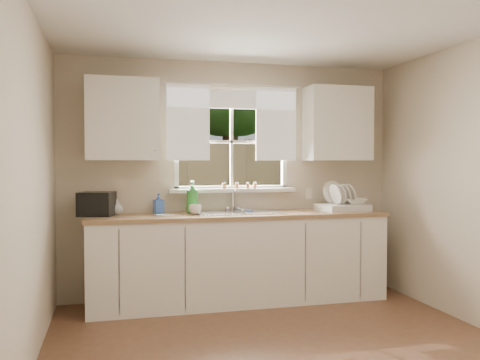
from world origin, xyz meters
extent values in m
cube|color=beige|center=(0.00, 2.00, 0.57)|extent=(3.60, 0.02, 1.15)
cube|color=beige|center=(0.00, 2.00, 2.33)|extent=(3.60, 0.02, 0.35)
cube|color=beige|center=(-1.20, 2.00, 1.65)|extent=(1.20, 0.02, 1.00)
cube|color=beige|center=(1.20, 2.00, 1.65)|extent=(1.20, 0.02, 1.00)
cube|color=beige|center=(-1.80, 0.00, 1.25)|extent=(0.02, 4.00, 2.50)
cube|color=silver|center=(0.00, 0.00, 2.50)|extent=(3.60, 4.00, 0.02)
cube|color=white|center=(0.00, 2.02, 1.15)|extent=(1.30, 0.06, 0.05)
cube|color=white|center=(0.00, 2.02, 2.15)|extent=(1.30, 0.06, 0.05)
cube|color=white|center=(-0.60, 2.02, 1.65)|extent=(0.05, 0.06, 1.05)
cube|color=white|center=(0.60, 2.02, 1.65)|extent=(0.05, 0.06, 1.05)
cube|color=white|center=(0.00, 2.02, 1.65)|extent=(0.03, 0.04, 1.00)
cube|color=white|center=(0.00, 2.02, 1.65)|extent=(1.20, 0.04, 0.03)
cube|color=white|center=(0.00, 1.96, 1.13)|extent=(1.38, 0.14, 0.04)
cylinder|color=white|center=(0.00, 1.94, 2.25)|extent=(1.50, 0.02, 0.02)
cube|color=silver|center=(-0.48, 1.95, 1.85)|extent=(0.45, 0.02, 0.80)
cube|color=silver|center=(0.48, 1.95, 1.85)|extent=(0.45, 0.02, 0.80)
cube|color=silver|center=(0.00, 1.95, 2.10)|extent=(1.40, 0.02, 0.20)
cube|color=white|center=(0.00, 1.68, 0.43)|extent=(3.00, 0.62, 0.87)
cube|color=#96724B|center=(0.00, 1.68, 0.89)|extent=(3.04, 0.65, 0.04)
cube|color=white|center=(-1.15, 1.82, 1.85)|extent=(0.70, 0.33, 0.80)
cube|color=white|center=(1.15, 1.82, 1.85)|extent=(0.70, 0.33, 0.80)
cube|color=beige|center=(0.88, 1.99, 1.08)|extent=(0.08, 0.01, 0.12)
cylinder|color=brown|center=(0.16, 1.94, 1.18)|extent=(0.04, 0.04, 0.06)
cylinder|color=brown|center=(0.04, 1.94, 1.18)|extent=(0.04, 0.04, 0.06)
cylinder|color=brown|center=(0.24, 1.94, 1.18)|extent=(0.04, 0.04, 0.06)
cylinder|color=brown|center=(-0.10, 1.94, 1.18)|extent=(0.04, 0.04, 0.06)
cube|color=#335421|center=(0.00, 7.00, -0.02)|extent=(20.00, 10.00, 0.02)
cube|color=#8D714E|center=(0.00, 5.00, 0.90)|extent=(8.00, 0.10, 1.80)
cube|color=maroon|center=(-1.20, 8.50, 1.10)|extent=(3.00, 3.00, 2.20)
cube|color=black|center=(-1.20, 8.50, 2.35)|extent=(3.20, 3.20, 0.30)
cylinder|color=#423021|center=(1.40, 8.00, 1.60)|extent=(0.36, 0.36, 3.20)
sphere|color=#214716|center=(1.40, 8.00, 4.00)|extent=(4.00, 4.00, 4.00)
sphere|color=#214716|center=(0.30, 9.50, 4.50)|extent=(3.20, 3.20, 3.20)
cube|color=#B7B7BC|center=(0.00, 1.71, 0.83)|extent=(0.84, 0.46, 0.18)
cube|color=#B7B7BC|center=(0.00, 1.71, 0.92)|extent=(0.88, 0.50, 0.01)
cube|color=#B7B7BC|center=(0.00, 1.71, 0.89)|extent=(0.02, 0.41, 0.14)
cylinder|color=silver|center=(0.00, 1.96, 1.02)|extent=(0.03, 0.03, 0.22)
cylinder|color=silver|center=(0.00, 1.88, 1.13)|extent=(0.02, 0.18, 0.02)
sphere|color=silver|center=(-0.06, 1.96, 0.94)|extent=(0.05, 0.05, 0.05)
sphere|color=silver|center=(0.06, 1.96, 0.94)|extent=(0.05, 0.05, 0.05)
cube|color=silver|center=(1.16, 1.71, 0.94)|extent=(0.55, 0.44, 0.07)
cylinder|color=white|center=(1.11, 1.83, 1.10)|extent=(0.27, 0.11, 0.25)
cylinder|color=white|center=(1.07, 1.70, 1.09)|extent=(0.10, 0.23, 0.22)
cylinder|color=white|center=(1.13, 1.71, 1.09)|extent=(0.10, 0.23, 0.22)
cylinder|color=white|center=(1.19, 1.72, 1.09)|extent=(0.10, 0.23, 0.22)
cylinder|color=white|center=(1.25, 1.73, 1.09)|extent=(0.10, 0.23, 0.22)
imported|color=white|center=(1.30, 1.67, 1.01)|extent=(0.31, 0.31, 0.06)
imported|color=#2D8B2E|center=(-0.46, 1.82, 1.08)|extent=(0.13, 0.13, 0.33)
imported|color=blue|center=(-0.80, 1.87, 1.01)|extent=(0.11, 0.11, 0.20)
imported|color=#EFE5C5|center=(-1.21, 1.86, 0.99)|extent=(0.14, 0.14, 0.15)
cylinder|color=white|center=(-0.77, 1.61, 0.92)|extent=(0.17, 0.17, 0.01)
imported|color=silver|center=(-0.46, 1.65, 0.96)|extent=(0.16, 0.16, 0.10)
cube|color=black|center=(-1.40, 1.78, 1.03)|extent=(0.38, 0.35, 0.23)
camera|label=1|loc=(-1.27, -3.31, 1.43)|focal=38.00mm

